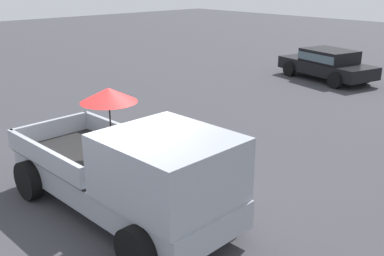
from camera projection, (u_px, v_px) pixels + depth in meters
The scene contains 3 objects.
ground_plane at pixel (121, 211), 8.67m from camera, with size 80.00×80.00×0.00m, color #38383D.
pickup_truck_main at pixel (135, 173), 8.05m from camera, with size 5.12×2.41×2.30m.
parked_sedan_near at pixel (327, 63), 19.32m from camera, with size 4.58×2.65×1.33m.
Camera 1 is at (6.57, -4.20, 4.33)m, focal length 41.73 mm.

